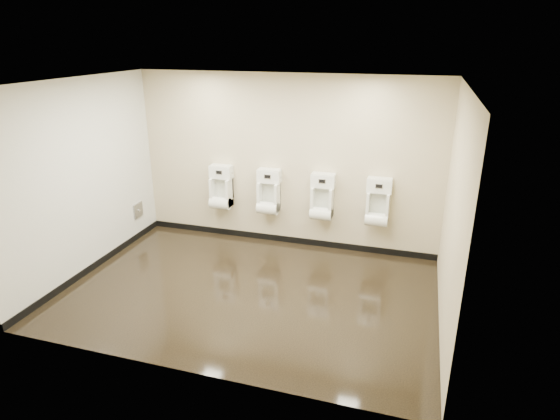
% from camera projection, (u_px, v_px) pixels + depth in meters
% --- Properties ---
extents(ground, '(5.00, 3.50, 0.00)m').
position_uv_depth(ground, '(250.00, 291.00, 6.47)').
color(ground, black).
rests_on(ground, ground).
extents(ceiling, '(5.00, 3.50, 0.00)m').
position_uv_depth(ceiling, '(244.00, 82.00, 5.50)').
color(ceiling, silver).
extents(back_wall, '(5.00, 0.02, 2.80)m').
position_uv_depth(back_wall, '(285.00, 162.00, 7.55)').
color(back_wall, beige).
rests_on(back_wall, ground).
extents(front_wall, '(5.00, 0.02, 2.80)m').
position_uv_depth(front_wall, '(182.00, 252.00, 4.41)').
color(front_wall, beige).
rests_on(front_wall, ground).
extents(left_wall, '(0.02, 3.50, 2.80)m').
position_uv_depth(left_wall, '(83.00, 179.00, 6.66)').
color(left_wall, beige).
rests_on(left_wall, ground).
extents(right_wall, '(0.02, 3.50, 2.80)m').
position_uv_depth(right_wall, '(453.00, 216.00, 5.30)').
color(right_wall, beige).
rests_on(right_wall, ground).
extents(tile_overlay_left, '(0.01, 3.50, 2.80)m').
position_uv_depth(tile_overlay_left, '(83.00, 179.00, 6.66)').
color(tile_overlay_left, silver).
rests_on(tile_overlay_left, ground).
extents(skirting_back, '(5.00, 0.02, 0.10)m').
position_uv_depth(skirting_back, '(285.00, 239.00, 8.01)').
color(skirting_back, black).
rests_on(skirting_back, ground).
extents(skirting_left, '(0.02, 3.50, 0.10)m').
position_uv_depth(skirting_left, '(97.00, 264.00, 7.13)').
color(skirting_left, black).
rests_on(skirting_left, ground).
extents(access_panel, '(0.04, 0.25, 0.25)m').
position_uv_depth(access_panel, '(138.00, 210.00, 8.05)').
color(access_panel, '#9E9EA3').
rests_on(access_panel, left_wall).
extents(urinal_0, '(0.39, 0.29, 0.73)m').
position_uv_depth(urinal_0, '(221.00, 190.00, 7.92)').
color(urinal_0, white).
rests_on(urinal_0, back_wall).
extents(urinal_1, '(0.39, 0.29, 0.73)m').
position_uv_depth(urinal_1, '(269.00, 195.00, 7.69)').
color(urinal_1, white).
rests_on(urinal_1, back_wall).
extents(urinal_2, '(0.39, 0.29, 0.73)m').
position_uv_depth(urinal_2, '(322.00, 200.00, 7.45)').
color(urinal_2, white).
rests_on(urinal_2, back_wall).
extents(urinal_3, '(0.39, 0.29, 0.73)m').
position_uv_depth(urinal_3, '(378.00, 206.00, 7.21)').
color(urinal_3, white).
rests_on(urinal_3, back_wall).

